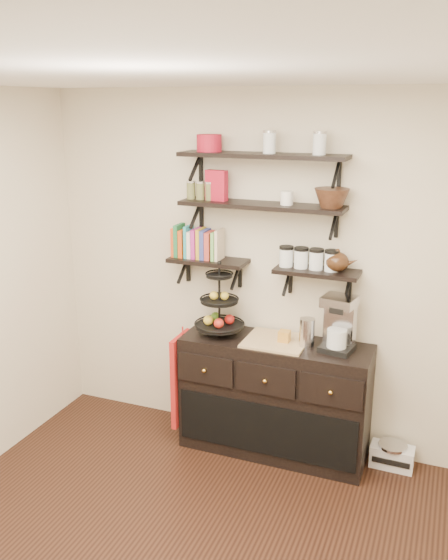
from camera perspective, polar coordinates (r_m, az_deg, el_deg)
ceiling at (r=2.71m, az=-7.35°, el=19.08°), size 3.50×3.50×0.02m
back_wall at (r=4.50m, az=4.03°, el=0.70°), size 3.50×0.02×2.70m
shelf_top at (r=4.22m, az=3.72°, el=11.84°), size 1.20×0.27×0.23m
shelf_mid at (r=4.26m, az=3.63°, el=7.14°), size 1.20×0.27×0.23m
shelf_low_left at (r=4.51m, az=-1.50°, el=1.81°), size 0.60×0.25×0.23m
shelf_low_right at (r=4.26m, az=8.95°, el=0.73°), size 0.60×0.25×0.23m
cookbooks at (r=4.50m, az=-2.30°, el=3.57°), size 0.40×0.15×0.26m
glass_canisters at (r=4.25m, az=8.14°, el=1.94°), size 0.43×0.10×0.13m
sideboard at (r=4.58m, az=4.88°, el=-11.15°), size 1.40×0.50×0.92m
fruit_stand at (r=4.46m, az=-0.39°, el=-2.92°), size 0.37×0.37×0.55m
candle at (r=4.35m, az=5.83°, el=-5.39°), size 0.08×0.08×0.08m
coffee_maker at (r=4.25m, az=10.99°, el=-4.19°), size 0.25×0.25×0.40m
thermal_carafe at (r=4.27m, az=7.99°, el=-5.10°), size 0.11×0.11×0.22m
apron at (r=4.70m, az=-4.12°, el=-9.44°), size 0.04×0.31×0.73m
radio at (r=4.71m, az=15.87°, el=-15.95°), size 0.31×0.21×0.19m
recipe_box at (r=4.36m, az=-0.73°, el=9.09°), size 0.17×0.08×0.22m
walnut_bowl at (r=4.12m, az=10.32°, el=7.77°), size 0.24×0.24×0.13m
ramekins at (r=4.19m, az=6.07°, el=7.86°), size 0.09×0.09×0.10m
teapot at (r=4.21m, az=10.86°, el=1.89°), size 0.22×0.17×0.16m
red_pot at (r=4.35m, az=-1.44°, el=13.04°), size 0.18×0.18×0.12m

